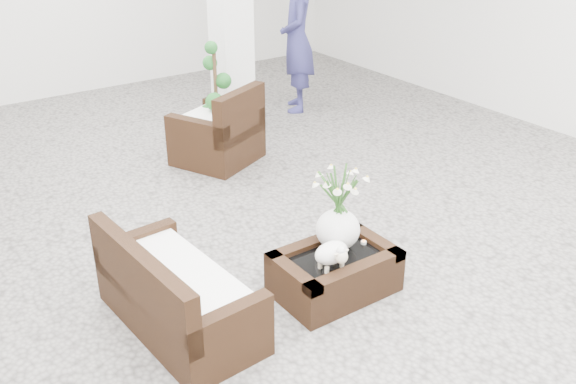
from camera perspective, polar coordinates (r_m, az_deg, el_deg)
ground at (r=5.51m, az=-0.60°, el=-5.42°), size 11.00×11.00×0.00m
coffee_table at (r=4.96m, az=4.15°, el=-7.27°), size 0.90×0.60×0.31m
sheep_figurine at (r=4.69m, az=3.87°, el=-5.63°), size 0.28×0.23×0.21m
planter_narcissus at (r=4.80m, az=4.55°, el=-0.80°), size 0.44×0.44×0.80m
tealight at (r=5.05m, az=6.74°, el=-4.44°), size 0.04×0.04×0.03m
armchair at (r=7.16m, az=-6.42°, el=6.01°), size 1.06×1.05×0.87m
loveseat at (r=4.55m, az=-9.72°, el=-7.95°), size 0.74×1.39×0.72m
topiary at (r=7.32m, az=-6.40°, el=8.19°), size 0.34×0.34×1.28m
shopper at (r=8.70m, az=0.83°, el=13.42°), size 0.76×0.84×1.92m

